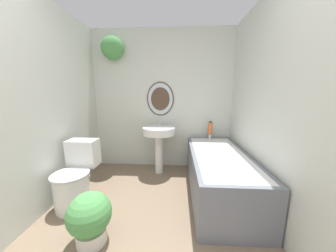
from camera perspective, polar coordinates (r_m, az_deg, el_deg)
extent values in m
cube|color=silver|center=(3.03, -1.88, 8.50)|extent=(2.54, 0.06, 2.40)
ellipsoid|color=#4C3828|center=(2.98, -2.60, 9.14)|extent=(0.47, 0.02, 0.58)
ellipsoid|color=silver|center=(2.98, -2.61, 9.14)|extent=(0.43, 0.01, 0.54)
cylinder|color=silver|center=(3.17, -18.37, 25.22)|extent=(0.17, 0.17, 0.09)
sphere|color=#4C934C|center=(3.15, -18.28, 23.77)|extent=(0.37, 0.37, 0.37)
cube|color=silver|center=(2.31, -37.72, 5.55)|extent=(0.06, 2.60, 2.40)
cube|color=silver|center=(2.00, 32.36, 5.65)|extent=(0.06, 2.60, 2.40)
cylinder|color=white|center=(2.38, -29.66, -18.76)|extent=(0.38, 0.38, 0.41)
cylinder|color=silver|center=(2.29, -30.18, -14.03)|extent=(0.41, 0.41, 0.02)
cube|color=white|center=(2.46, -26.72, -8.02)|extent=(0.36, 0.22, 0.34)
cylinder|color=white|center=(2.87, -3.05, -9.30)|extent=(0.13, 0.13, 0.67)
cylinder|color=white|center=(2.76, -3.13, -1.61)|extent=(0.53, 0.53, 0.12)
cylinder|color=silver|center=(2.88, -2.83, 1.10)|extent=(0.02, 0.02, 0.10)
cube|color=slate|center=(2.42, 16.74, -15.20)|extent=(0.73, 1.64, 0.56)
cube|color=white|center=(2.32, 17.09, -9.40)|extent=(0.63, 1.54, 0.04)
cylinder|color=silver|center=(2.98, 13.92, -3.59)|extent=(0.04, 0.04, 0.08)
cylinder|color=#DB6633|center=(2.97, 14.06, -0.82)|extent=(0.07, 0.07, 0.20)
cylinder|color=black|center=(2.95, 14.16, 1.33)|extent=(0.04, 0.04, 0.02)
cylinder|color=silver|center=(1.93, -24.42, -30.78)|extent=(0.26, 0.26, 0.13)
sphere|color=#4C934C|center=(1.80, -25.04, -25.32)|extent=(0.38, 0.38, 0.38)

